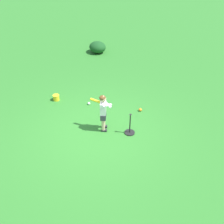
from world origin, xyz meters
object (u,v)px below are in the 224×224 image
object	(u,v)px
child_batter	(103,110)
batting_tee	(130,130)
toy_bucket	(56,97)
play_ball_center_lawn	(140,110)
play_ball_midfield	(89,103)

from	to	relation	value
child_batter	batting_tee	bearing A→B (deg)	37.69
toy_bucket	play_ball_center_lawn	bearing A→B (deg)	38.13
play_ball_midfield	play_ball_center_lawn	bearing A→B (deg)	38.57
play_ball_midfield	toy_bucket	size ratio (longest dim) A/B	0.40
child_batter	batting_tee	world-z (taller)	child_batter
child_batter	play_ball_midfield	bearing A→B (deg)	163.13
play_ball_midfield	child_batter	bearing A→B (deg)	-16.87
play_ball_center_lawn	play_ball_midfield	bearing A→B (deg)	-141.43
child_batter	play_ball_center_lawn	size ratio (longest dim) A/B	10.82
toy_bucket	batting_tee	bearing A→B (deg)	15.04
play_ball_center_lawn	toy_bucket	world-z (taller)	toy_bucket
play_ball_center_lawn	toy_bucket	size ratio (longest dim) A/B	0.46
batting_tee	child_batter	bearing A→B (deg)	-142.31
child_batter	batting_tee	xyz separation A→B (m)	(0.59, 0.45, -0.55)
child_batter	play_ball_midfield	xyz separation A→B (m)	(-1.29, 0.39, -0.61)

